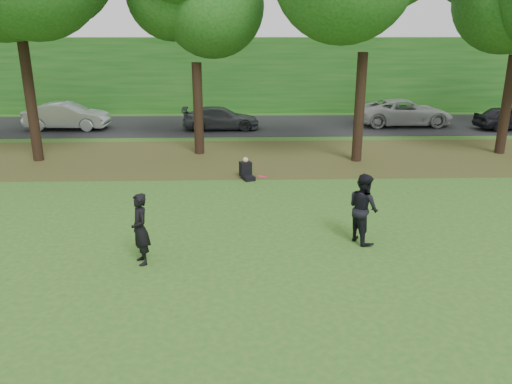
# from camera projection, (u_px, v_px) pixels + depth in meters

# --- Properties ---
(ground) EXTENTS (120.00, 120.00, 0.00)m
(ground) POSITION_uv_depth(u_px,v_px,m) (295.00, 313.00, 10.15)
(ground) COLOR #285A1C
(ground) RESTS_ON ground
(leaf_litter) EXTENTS (60.00, 7.00, 0.01)m
(leaf_litter) POSITION_uv_depth(u_px,v_px,m) (265.00, 157.00, 22.50)
(leaf_litter) COLOR #4C331B
(leaf_litter) RESTS_ON ground
(street) EXTENTS (70.00, 7.00, 0.02)m
(street) POSITION_uv_depth(u_px,v_px,m) (258.00, 125.00, 30.10)
(street) COLOR black
(street) RESTS_ON ground
(far_hedge) EXTENTS (70.00, 3.00, 5.00)m
(far_hedge) POSITION_uv_depth(u_px,v_px,m) (255.00, 74.00, 35.03)
(far_hedge) COLOR #174F16
(far_hedge) RESTS_ON ground
(player_left) EXTENTS (0.67, 0.77, 1.79)m
(player_left) POSITION_uv_depth(u_px,v_px,m) (140.00, 229.00, 12.06)
(player_left) COLOR black
(player_left) RESTS_ON ground
(player_right) EXTENTS (1.02, 1.13, 1.91)m
(player_right) POSITION_uv_depth(u_px,v_px,m) (363.00, 208.00, 13.31)
(player_right) COLOR black
(player_right) RESTS_ON ground
(parked_cars) EXTENTS (37.42, 3.89, 1.54)m
(parked_cars) POSITION_uv_depth(u_px,v_px,m) (262.00, 116.00, 28.91)
(parked_cars) COLOR black
(parked_cars) RESTS_ON street
(frisbee) EXTENTS (0.38, 0.38, 0.11)m
(frisbee) POSITION_uv_depth(u_px,v_px,m) (262.00, 176.00, 12.75)
(frisbee) COLOR #FE154B
(frisbee) RESTS_ON ground
(seated_person) EXTENTS (0.64, 0.83, 0.83)m
(seated_person) POSITION_uv_depth(u_px,v_px,m) (246.00, 171.00, 19.25)
(seated_person) COLOR black
(seated_person) RESTS_ON ground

